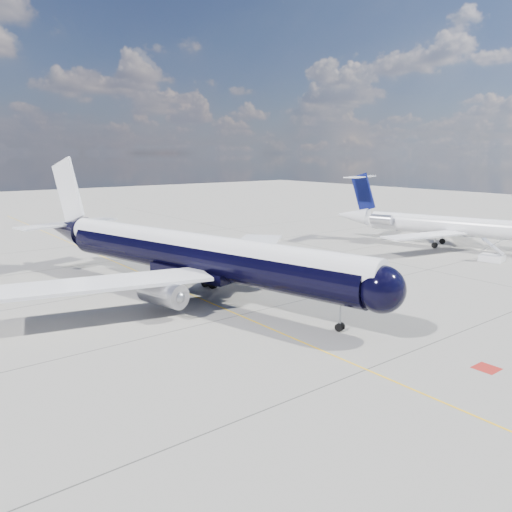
{
  "coord_description": "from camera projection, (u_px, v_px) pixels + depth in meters",
  "views": [
    {
      "loc": [
        -25.84,
        -25.77,
        14.71
      ],
      "look_at": [
        5.99,
        15.22,
        4.0
      ],
      "focal_mm": 35.0,
      "sensor_mm": 36.0,
      "label": 1
    }
  ],
  "objects": [
    {
      "name": "regional_jet",
      "position": [
        433.0,
        223.0,
        80.53
      ],
      "size": [
        28.24,
        33.17,
        11.47
      ],
      "rotation": [
        0.0,
        0.0,
        0.29
      ],
      "color": "white",
      "rests_on": "ground"
    },
    {
      "name": "ground",
      "position": [
        145.0,
        275.0,
        61.64
      ],
      "size": [
        320.0,
        320.0,
        0.0
      ],
      "primitive_type": "plane",
      "color": "gray",
      "rests_on": "ground"
    },
    {
      "name": "boarding_stair",
      "position": [
        492.0,
        257.0,
        69.11
      ],
      "size": [
        2.99,
        3.45,
        3.33
      ],
      "rotation": [
        0.0,
        0.0,
        0.21
      ],
      "color": "white",
      "rests_on": "ground"
    },
    {
      "name": "main_airliner",
      "position": [
        188.0,
        253.0,
        52.17
      ],
      "size": [
        39.6,
        48.97,
        14.34
      ],
      "rotation": [
        0.0,
        0.0,
        0.24
      ],
      "color": "black",
      "rests_on": "ground"
    },
    {
      "name": "red_marking",
      "position": [
        487.0,
        368.0,
        34.78
      ],
      "size": [
        1.6,
        1.6,
        0.01
      ],
      "primitive_type": "cube",
      "color": "maroon",
      "rests_on": "ground"
    },
    {
      "name": "taxiway_centerline",
      "position": [
        164.0,
        283.0,
        57.77
      ],
      "size": [
        0.16,
        160.0,
        0.01
      ],
      "primitive_type": "cube",
      "color": "yellow",
      "rests_on": "ground"
    }
  ]
}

